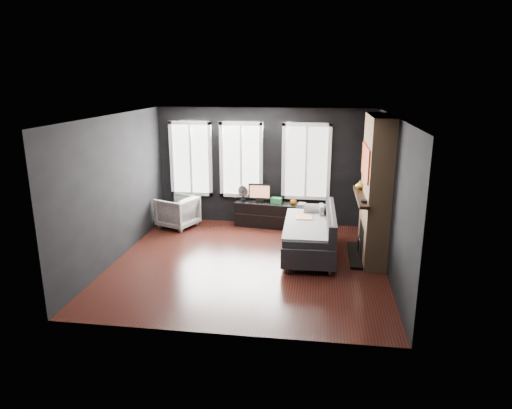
# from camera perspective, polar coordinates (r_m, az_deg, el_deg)

# --- Properties ---
(floor) EXTENTS (5.00, 5.00, 0.00)m
(floor) POSITION_cam_1_polar(r_m,az_deg,el_deg) (8.60, -0.94, -7.26)
(floor) COLOR black
(floor) RESTS_ON ground
(ceiling) EXTENTS (5.00, 5.00, 0.00)m
(ceiling) POSITION_cam_1_polar(r_m,az_deg,el_deg) (7.96, -1.03, 10.97)
(ceiling) COLOR white
(ceiling) RESTS_ON ground
(wall_back) EXTENTS (5.00, 0.02, 2.70)m
(wall_back) POSITION_cam_1_polar(r_m,az_deg,el_deg) (10.60, 1.12, 4.73)
(wall_back) COLOR black
(wall_back) RESTS_ON ground
(wall_left) EXTENTS (0.02, 5.00, 2.70)m
(wall_left) POSITION_cam_1_polar(r_m,az_deg,el_deg) (8.91, -17.09, 1.97)
(wall_left) COLOR black
(wall_left) RESTS_ON ground
(wall_right) EXTENTS (0.02, 5.00, 2.70)m
(wall_right) POSITION_cam_1_polar(r_m,az_deg,el_deg) (8.18, 16.59, 0.85)
(wall_right) COLOR black
(wall_right) RESTS_ON ground
(windows) EXTENTS (4.00, 0.16, 1.76)m
(windows) POSITION_cam_1_polar(r_m,az_deg,el_deg) (10.48, -1.36, 10.30)
(windows) COLOR white
(windows) RESTS_ON wall_back
(fireplace) EXTENTS (0.70, 1.62, 2.70)m
(fireplace) POSITION_cam_1_polar(r_m,az_deg,el_deg) (8.73, 14.74, 1.88)
(fireplace) COLOR #93724C
(fireplace) RESTS_ON floor
(sofa) EXTENTS (1.09, 2.14, 0.91)m
(sofa) POSITION_cam_1_polar(r_m,az_deg,el_deg) (8.91, 6.66, -3.40)
(sofa) COLOR #262629
(sofa) RESTS_ON floor
(stripe_pillow) EXTENTS (0.10, 0.35, 0.34)m
(stripe_pillow) POSITION_cam_1_polar(r_m,az_deg,el_deg) (9.45, 8.16, -1.07)
(stripe_pillow) COLOR gray
(stripe_pillow) RESTS_ON sofa
(armchair) EXTENTS (0.96, 0.98, 0.79)m
(armchair) POSITION_cam_1_polar(r_m,az_deg,el_deg) (10.64, -9.79, -0.73)
(armchair) COLOR silver
(armchair) RESTS_ON floor
(media_console) EXTENTS (1.71, 0.74, 0.57)m
(media_console) POSITION_cam_1_polar(r_m,az_deg,el_deg) (10.58, 2.00, -1.23)
(media_console) COLOR black
(media_console) RESTS_ON floor
(monitor) EXTENTS (0.53, 0.11, 0.47)m
(monitor) POSITION_cam_1_polar(r_m,az_deg,el_deg) (10.53, 0.47, 1.64)
(monitor) COLOR black
(monitor) RESTS_ON media_console
(desk_fan) EXTENTS (0.33, 0.33, 0.36)m
(desk_fan) POSITION_cam_1_polar(r_m,az_deg,el_deg) (10.65, -1.61, 1.49)
(desk_fan) COLOR #A0A0A0
(desk_fan) RESTS_ON media_console
(mug) EXTENTS (0.15, 0.13, 0.13)m
(mug) POSITION_cam_1_polar(r_m,az_deg,el_deg) (10.36, 4.70, 0.39)
(mug) COLOR orange
(mug) RESTS_ON media_console
(book) EXTENTS (0.16, 0.05, 0.22)m
(book) POSITION_cam_1_polar(r_m,az_deg,el_deg) (10.40, 5.30, 0.69)
(book) COLOR #BAB495
(book) RESTS_ON media_console
(storage_box) EXTENTS (0.27, 0.21, 0.13)m
(storage_box) POSITION_cam_1_polar(r_m,az_deg,el_deg) (10.45, 2.58, 0.54)
(storage_box) COLOR #2A763E
(storage_box) RESTS_ON media_console
(mantel_vase) EXTENTS (0.20, 0.21, 0.17)m
(mantel_vase) POSITION_cam_1_polar(r_m,az_deg,el_deg) (9.15, 12.87, 2.40)
(mantel_vase) COLOR orange
(mantel_vase) RESTS_ON fireplace
(mantel_clock) EXTENTS (0.16, 0.16, 0.04)m
(mantel_clock) POSITION_cam_1_polar(r_m,az_deg,el_deg) (8.20, 13.38, 0.39)
(mantel_clock) COLOR black
(mantel_clock) RESTS_ON fireplace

